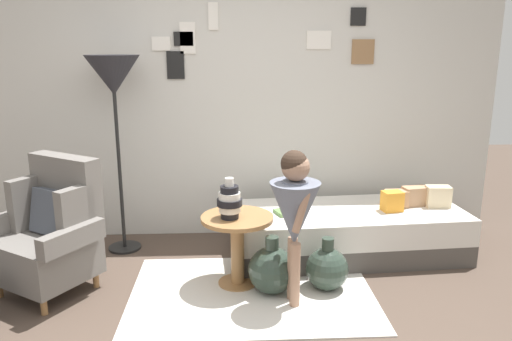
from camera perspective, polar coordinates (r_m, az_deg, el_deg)
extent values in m
cube|color=beige|center=(4.53, -2.58, 8.61)|extent=(4.80, 0.10, 2.60)
cube|color=black|center=(4.47, -8.35, 14.78)|extent=(0.17, 0.02, 0.12)
cube|color=silver|center=(4.47, -8.35, 14.78)|extent=(0.13, 0.01, 0.09)
cube|color=white|center=(4.53, 7.24, 14.68)|extent=(0.22, 0.02, 0.16)
cube|color=silver|center=(4.52, 7.25, 14.68)|extent=(0.17, 0.01, 0.12)
cube|color=white|center=(4.50, -10.87, 14.16)|extent=(0.16, 0.02, 0.12)
cube|color=silver|center=(4.49, -10.88, 14.16)|extent=(0.12, 0.01, 0.09)
cube|color=black|center=(4.60, 11.69, 16.96)|extent=(0.13, 0.02, 0.15)
cube|color=silver|center=(4.60, 11.70, 16.97)|extent=(0.10, 0.01, 0.12)
cube|color=olive|center=(4.61, 12.20, 13.23)|extent=(0.20, 0.02, 0.21)
cube|color=silver|center=(4.61, 12.21, 13.23)|extent=(0.15, 0.01, 0.17)
cube|color=black|center=(4.48, -9.24, 11.89)|extent=(0.15, 0.02, 0.24)
cube|color=beige|center=(4.48, -9.25, 11.89)|extent=(0.12, 0.01, 0.19)
cube|color=white|center=(4.47, -7.87, 14.89)|extent=(0.13, 0.02, 0.27)
cube|color=#A6A6A5|center=(4.47, -7.88, 14.89)|extent=(0.10, 0.01, 0.21)
cube|color=white|center=(4.47, -4.95, 17.27)|extent=(0.08, 0.02, 0.23)
cube|color=silver|center=(4.46, -4.95, 17.27)|extent=(0.07, 0.01, 0.18)
cube|color=silver|center=(3.68, -0.47, -13.89)|extent=(1.74, 1.21, 0.01)
cylinder|color=#9E7042|center=(4.05, -27.44, -12.01)|extent=(0.04, 0.04, 0.12)
cylinder|color=#9E7042|center=(3.69, -23.23, -14.15)|extent=(0.04, 0.04, 0.12)
cylinder|color=#9E7042|center=(4.28, -22.37, -10.07)|extent=(0.04, 0.04, 0.12)
cylinder|color=#9E7042|center=(3.93, -17.96, -11.83)|extent=(0.04, 0.04, 0.12)
cube|color=slate|center=(3.89, -23.06, -9.17)|extent=(0.81, 0.80, 0.30)
cube|color=slate|center=(3.89, -20.99, -2.36)|extent=(0.58, 0.44, 0.55)
cube|color=slate|center=(4.04, -24.68, -3.36)|extent=(0.23, 0.30, 0.39)
cube|color=slate|center=(3.64, -19.86, -4.73)|extent=(0.23, 0.30, 0.39)
cube|color=slate|center=(4.07, -26.43, -5.24)|extent=(0.35, 0.47, 0.14)
cube|color=slate|center=(3.56, -20.40, -7.30)|extent=(0.35, 0.47, 0.14)
cube|color=#474C56|center=(3.84, -22.35, -4.47)|extent=(0.39, 0.33, 0.33)
cube|color=#4C4742|center=(4.36, 10.54, -8.30)|extent=(1.95, 0.93, 0.18)
cube|color=silver|center=(4.29, 10.66, -5.83)|extent=(1.95, 0.93, 0.22)
cube|color=beige|center=(4.50, 20.22, -2.82)|extent=(0.21, 0.13, 0.18)
cube|color=tan|center=(4.48, 17.83, -2.82)|extent=(0.23, 0.16, 0.16)
cube|color=tan|center=(4.39, 15.85, -3.14)|extent=(0.19, 0.13, 0.15)
cube|color=orange|center=(4.27, 15.41, -3.43)|extent=(0.18, 0.15, 0.17)
cylinder|color=#9E7042|center=(3.81, -2.11, -12.79)|extent=(0.29, 0.29, 0.02)
cylinder|color=#9E7042|center=(3.70, -2.15, -9.29)|extent=(0.10, 0.10, 0.49)
cylinder|color=#9E7042|center=(3.61, -2.19, -5.51)|extent=(0.53, 0.53, 0.03)
cylinder|color=black|center=(3.56, -3.04, -5.12)|extent=(0.13, 0.13, 0.05)
cylinder|color=white|center=(3.55, -3.05, -4.40)|extent=(0.16, 0.16, 0.05)
cylinder|color=black|center=(3.53, -3.06, -3.67)|extent=(0.18, 0.18, 0.05)
cylinder|color=white|center=(3.52, -3.07, -2.93)|extent=(0.16, 0.16, 0.05)
cylinder|color=black|center=(3.51, -3.08, -2.19)|extent=(0.13, 0.13, 0.05)
cylinder|color=white|center=(3.49, -3.09, -1.34)|extent=(0.06, 0.06, 0.06)
cylinder|color=black|center=(4.57, -14.85, -8.54)|extent=(0.28, 0.28, 0.02)
cylinder|color=black|center=(4.33, -15.51, 1.19)|extent=(0.03, 0.03, 1.57)
cone|color=#232328|center=(4.24, -16.15, 10.49)|extent=(0.44, 0.44, 0.32)
cylinder|color=#A37A60|center=(3.43, 4.51, -11.95)|extent=(0.07, 0.07, 0.46)
cylinder|color=#A37A60|center=(3.52, 4.19, -11.24)|extent=(0.07, 0.07, 0.46)
cone|color=slate|center=(3.31, 4.48, -5.05)|extent=(0.34, 0.34, 0.44)
cylinder|color=slate|center=(3.27, 4.53, -2.62)|extent=(0.17, 0.17, 0.17)
cylinder|color=#A37A60|center=(3.18, 5.28, -4.67)|extent=(0.13, 0.06, 0.30)
cylinder|color=#A37A60|center=(3.41, 4.44, -3.38)|extent=(0.13, 0.06, 0.30)
sphere|color=#A37A60|center=(3.22, 4.59, 0.40)|extent=(0.19, 0.19, 0.19)
sphere|color=#38281E|center=(3.21, 4.43, 0.80)|extent=(0.18, 0.18, 0.18)
cube|color=#628C4B|center=(4.08, 3.83, -4.76)|extent=(0.26, 0.22, 0.03)
sphere|color=#2D3D33|center=(3.63, 1.83, -11.41)|extent=(0.34, 0.34, 0.34)
cylinder|color=#2D3D33|center=(3.54, 1.86, -8.33)|extent=(0.10, 0.10, 0.09)
sphere|color=#2D3D33|center=(3.72, 8.17, -11.17)|extent=(0.31, 0.31, 0.31)
cylinder|color=#2D3D33|center=(3.64, 8.28, -8.37)|extent=(0.09, 0.09, 0.09)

